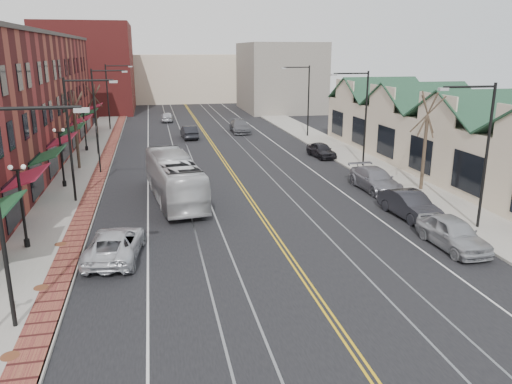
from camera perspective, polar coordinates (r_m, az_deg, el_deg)
name	(u,v)px	position (r m, az deg, el deg)	size (l,w,h in m)	color
ground	(318,298)	(20.99, 7.05, -11.97)	(160.00, 160.00, 0.00)	black
sidewalk_left	(76,187)	(39.17, -19.86, 0.59)	(4.00, 120.00, 0.15)	gray
sidewalk_right	(378,171)	(42.81, 13.78, 2.33)	(4.00, 120.00, 0.15)	gray
building_right	(446,142)	(45.27, 20.88, 5.34)	(8.00, 36.00, 4.60)	beige
backdrop_left	(88,68)	(88.10, -18.64, 13.27)	(14.00, 18.00, 14.00)	maroon
backdrop_mid	(182,78)	(102.84, -8.49, 12.77)	(22.00, 14.00, 9.00)	beige
backdrop_right	(280,77)	(85.30, 2.73, 12.99)	(12.00, 16.00, 11.00)	slate
streetlight_l_0	(11,196)	(18.77, -26.22, -0.41)	(3.33, 0.25, 8.00)	black
streetlight_l_1	(76,127)	(34.19, -19.91, 6.97)	(3.33, 0.25, 8.00)	black
streetlight_l_2	(99,103)	(49.97, -17.51, 9.71)	(3.33, 0.25, 8.00)	black
streetlight_l_3	(111,90)	(65.86, -16.24, 11.13)	(3.33, 0.25, 8.00)	black
streetlight_r_0	(481,142)	(29.55, 24.30, 5.25)	(3.33, 0.25, 8.00)	black
streetlight_r_1	(361,109)	(43.38, 11.93, 9.27)	(3.33, 0.25, 8.00)	black
streetlight_r_2	(305,94)	(58.33, 5.61, 11.14)	(3.33, 0.25, 8.00)	black
lamppost_l_1	(22,208)	(27.41, -25.15, -1.69)	(0.84, 0.28, 4.27)	black
lamppost_l_2	(62,159)	(38.83, -21.32, 3.55)	(0.84, 0.28, 4.27)	black
lamppost_l_3	(85,130)	(52.48, -18.97, 6.73)	(0.84, 0.28, 4.27)	black
tree_left_near	(76,128)	(44.41, -19.91, 6.84)	(1.78, 1.37, 6.48)	#382B21
tree_left_far	(95,110)	(60.19, -17.90, 8.93)	(1.66, 1.28, 6.02)	#382B21
tree_right_mid	(425,139)	(37.14, 18.79, 5.71)	(1.90, 1.46, 6.93)	#382B21
manhole_near	(10,356)	(18.91, -26.31, -16.47)	(0.60, 0.60, 0.02)	#592D19
manhole_mid	(41,287)	(23.19, -23.36, -9.99)	(0.60, 0.60, 0.02)	#592D19
manhole_far	(61,244)	(27.71, -21.43, -5.56)	(0.60, 0.60, 0.02)	#592D19
traffic_signal	(98,146)	(42.40, -17.57, 5.06)	(0.18, 0.15, 3.80)	black
transit_bus	(174,178)	(33.88, -9.34, 1.56)	(2.54, 10.85, 3.02)	silver
parked_suv	(115,244)	(25.22, -15.81, -5.76)	(2.40, 5.20, 1.44)	silver
parked_car_a	(453,233)	(27.38, 21.59, -4.38)	(1.91, 4.74, 1.61)	#9FA1A6
parked_car_b	(410,205)	(31.45, 17.16, -1.43)	(1.68, 4.81, 1.58)	#222227
parked_car_c	(375,180)	(36.97, 13.46, 1.38)	(2.22, 5.45, 1.58)	slate
parked_car_d	(321,150)	(47.70, 7.48, 4.78)	(1.64, 4.07, 1.39)	black
distant_car_left	(189,132)	(58.11, -7.65, 6.80)	(1.56, 4.48, 1.48)	black
distant_car_right	(240,126)	(61.93, -1.84, 7.52)	(2.20, 5.40, 1.57)	#58595F
distant_car_far	(167,117)	(72.62, -10.12, 8.45)	(1.64, 4.09, 1.39)	#B2B3B9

